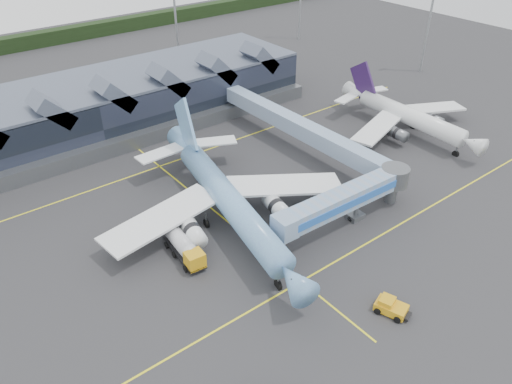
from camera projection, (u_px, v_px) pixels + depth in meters
ground at (261, 249)px, 67.00m from camera, size 260.00×260.00×0.00m
taxi_stripes at (219, 215)px, 73.60m from camera, size 120.00×60.00×0.01m
tree_line_far at (15, 43)px, 138.58m from camera, size 260.00×4.00×4.00m
terminal at (82, 111)px, 93.01m from camera, size 90.00×22.25×12.52m
light_masts at (161, 29)px, 112.50m from camera, size 132.40×42.56×22.45m
main_airliner at (226, 197)px, 70.38m from camera, size 36.23×42.25×13.65m
regional_jet at (406, 115)px, 94.89m from camera, size 29.63×32.26×11.09m
jet_bridge at (353, 196)px, 69.94m from camera, size 24.40×4.30×6.05m
fuel_truck at (183, 245)px, 64.98m from camera, size 3.23×9.22×3.07m
pushback_tug at (391, 307)px, 57.07m from camera, size 3.42×4.37×1.76m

